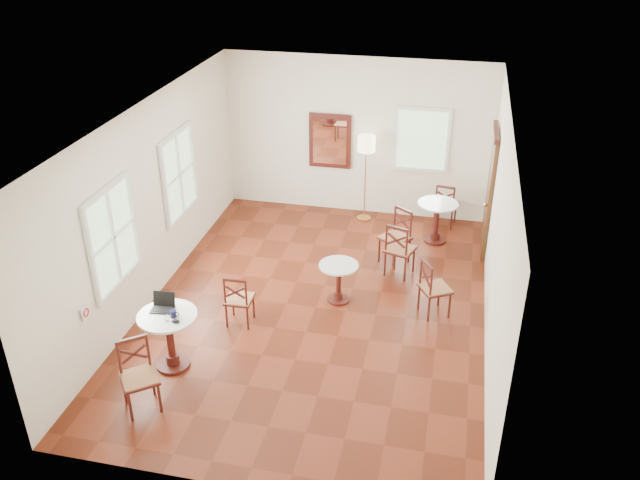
# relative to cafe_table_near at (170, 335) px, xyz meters

# --- Properties ---
(ground) EXTENTS (7.00, 7.00, 0.00)m
(ground) POSITION_rel_cafe_table_near_xyz_m (1.55, 1.75, -0.50)
(ground) COLOR #622210
(ground) RESTS_ON ground
(room_shell) EXTENTS (5.02, 7.02, 3.01)m
(room_shell) POSITION_rel_cafe_table_near_xyz_m (1.49, 2.02, 1.39)
(room_shell) COLOR white
(room_shell) RESTS_ON ground
(cafe_table_near) EXTENTS (0.77, 0.77, 0.81)m
(cafe_table_near) POSITION_rel_cafe_table_near_xyz_m (0.00, 0.00, 0.00)
(cafe_table_near) COLOR #471811
(cafe_table_near) RESTS_ON ground
(cafe_table_mid) EXTENTS (0.60, 0.60, 0.63)m
(cafe_table_mid) POSITION_rel_cafe_table_near_xyz_m (1.84, 2.01, -0.11)
(cafe_table_mid) COLOR #471811
(cafe_table_mid) RESTS_ON ground
(cafe_table_back) EXTENTS (0.71, 0.71, 0.75)m
(cafe_table_back) POSITION_rel_cafe_table_near_xyz_m (3.17, 4.29, -0.04)
(cafe_table_back) COLOR #471811
(cafe_table_back) RESTS_ON ground
(chair_near_a) EXTENTS (0.39, 0.39, 0.83)m
(chair_near_a) POSITION_rel_cafe_table_near_xyz_m (0.56, 1.11, -0.09)
(chair_near_a) COLOR #471811
(chair_near_a) RESTS_ON ground
(chair_near_b) EXTENTS (0.60, 0.60, 0.93)m
(chair_near_b) POSITION_rel_cafe_table_near_xyz_m (-0.05, -0.80, -0.04)
(chair_near_b) COLOR #471811
(chair_near_b) RESTS_ON ground
(chair_mid_a) EXTENTS (0.54, 0.54, 0.94)m
(chair_mid_a) POSITION_rel_cafe_table_near_xyz_m (2.66, 2.99, -0.04)
(chair_mid_a) COLOR #471811
(chair_mid_a) RESTS_ON ground
(chair_mid_b) EXTENTS (0.56, 0.56, 0.89)m
(chair_mid_b) POSITION_rel_cafe_table_near_xyz_m (3.27, 1.97, -0.06)
(chair_mid_b) COLOR #471811
(chair_mid_b) RESTS_ON ground
(chair_back_a) EXTENTS (0.46, 0.46, 0.85)m
(chair_back_a) POSITION_rel_cafe_table_near_xyz_m (3.30, 4.96, -0.08)
(chair_back_a) COLOR #471811
(chair_back_a) RESTS_ON ground
(chair_back_b) EXTENTS (0.61, 0.61, 0.94)m
(chair_back_b) POSITION_rel_cafe_table_near_xyz_m (2.55, 3.40, -0.03)
(chair_back_b) COLOR #471811
(chair_back_b) RESTS_ON ground
(floor_lamp) EXTENTS (0.32, 0.32, 1.66)m
(floor_lamp) POSITION_rel_cafe_table_near_xyz_m (1.78, 4.90, 0.90)
(floor_lamp) COLOR #BF8C3F
(floor_lamp) RESTS_ON ground
(laptop) EXTENTS (0.31, 0.27, 0.20)m
(laptop) POSITION_rel_cafe_table_near_xyz_m (-0.11, 0.13, 0.36)
(laptop) COLOR black
(laptop) RESTS_ON cafe_table_near
(mouse) EXTENTS (0.12, 0.08, 0.04)m
(mouse) POSITION_rel_cafe_table_near_xyz_m (0.18, -0.13, 0.33)
(mouse) COLOR black
(mouse) RESTS_ON cafe_table_near
(navy_mug) EXTENTS (0.12, 0.08, 0.10)m
(navy_mug) POSITION_rel_cafe_table_near_xyz_m (0.10, -0.02, 0.36)
(navy_mug) COLOR #110F35
(navy_mug) RESTS_ON cafe_table_near
(water_glass) EXTENTS (0.05, 0.05, 0.09)m
(water_glass) POSITION_rel_cafe_table_near_xyz_m (0.06, -0.13, 0.35)
(water_glass) COLOR white
(water_glass) RESTS_ON cafe_table_near
(power_adapter) EXTENTS (0.10, 0.06, 0.04)m
(power_adapter) POSITION_rel_cafe_table_near_xyz_m (-0.16, -0.43, -0.48)
(power_adapter) COLOR black
(power_adapter) RESTS_ON ground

